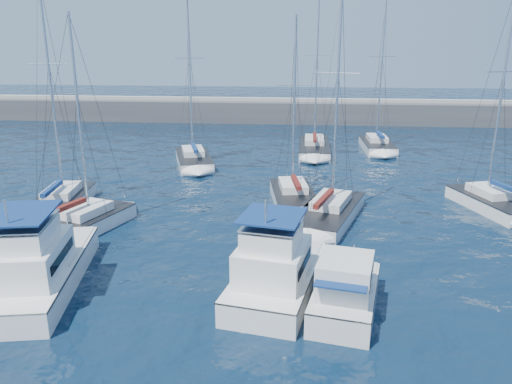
# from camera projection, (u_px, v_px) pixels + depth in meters

# --- Properties ---
(ground) EXTENTS (220.00, 220.00, 0.00)m
(ground) POSITION_uv_depth(u_px,v_px,m) (226.00, 282.00, 24.84)
(ground) COLOR black
(ground) RESTS_ON ground
(breakwater) EXTENTS (160.00, 6.00, 4.45)m
(breakwater) POSITION_uv_depth(u_px,v_px,m) (279.00, 114.00, 74.06)
(breakwater) COLOR #424244
(breakwater) RESTS_ON ground
(motor_yacht_port_inner) EXTENTS (5.38, 10.09, 4.69)m
(motor_yacht_port_inner) POSITION_uv_depth(u_px,v_px,m) (36.00, 269.00, 23.76)
(motor_yacht_port_inner) COLOR silver
(motor_yacht_port_inner) RESTS_ON ground
(motor_yacht_stbd_inner) EXTENTS (4.85, 8.19, 4.69)m
(motor_yacht_stbd_inner) POSITION_uv_depth(u_px,v_px,m) (276.00, 273.00, 23.29)
(motor_yacht_stbd_inner) COLOR silver
(motor_yacht_stbd_inner) RESTS_ON ground
(motor_yacht_stbd_outer) EXTENTS (3.68, 6.00, 3.20)m
(motor_yacht_stbd_outer) POSITION_uv_depth(u_px,v_px,m) (345.00, 293.00, 21.83)
(motor_yacht_stbd_outer) COLOR silver
(motor_yacht_stbd_outer) RESTS_ON ground
(sailboat_mid_a) EXTENTS (4.12, 8.18, 16.17)m
(sailboat_mid_a) POSITION_uv_depth(u_px,v_px,m) (61.00, 202.00, 35.45)
(sailboat_mid_a) COLOR silver
(sailboat_mid_a) RESTS_ON ground
(sailboat_mid_b) EXTENTS (5.17, 7.81, 13.51)m
(sailboat_mid_b) POSITION_uv_depth(u_px,v_px,m) (82.00, 223.00, 31.47)
(sailboat_mid_b) COLOR silver
(sailboat_mid_b) RESTS_ON ground
(sailboat_mid_c) EXTENTS (4.00, 7.60, 13.59)m
(sailboat_mid_c) POSITION_uv_depth(u_px,v_px,m) (293.00, 196.00, 36.82)
(sailboat_mid_c) COLOR silver
(sailboat_mid_c) RESTS_ON ground
(sailboat_mid_d) EXTENTS (5.55, 9.07, 15.38)m
(sailboat_mid_d) POSITION_uv_depth(u_px,v_px,m) (329.00, 213.00, 33.29)
(sailboat_mid_d) COLOR silver
(sailboat_mid_d) RESTS_ON ground
(sailboat_mid_e) EXTENTS (5.18, 7.65, 15.30)m
(sailboat_mid_e) POSITION_uv_depth(u_px,v_px,m) (493.00, 202.00, 35.44)
(sailboat_mid_e) COLOR silver
(sailboat_mid_e) RESTS_ON ground
(sailboat_back_a) EXTENTS (5.31, 8.57, 16.03)m
(sailboat_back_a) POSITION_uv_depth(u_px,v_px,m) (194.00, 159.00, 48.25)
(sailboat_back_a) COLOR silver
(sailboat_back_a) RESTS_ON ground
(sailboat_back_b) EXTENTS (3.24, 9.76, 16.14)m
(sailboat_back_b) POSITION_uv_depth(u_px,v_px,m) (314.00, 147.00, 53.66)
(sailboat_back_b) COLOR silver
(sailboat_back_b) RESTS_ON ground
(sailboat_back_c) EXTENTS (3.29, 7.84, 15.96)m
(sailboat_back_c) POSITION_uv_depth(u_px,v_px,m) (377.00, 145.00, 54.72)
(sailboat_back_c) COLOR silver
(sailboat_back_c) RESTS_ON ground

